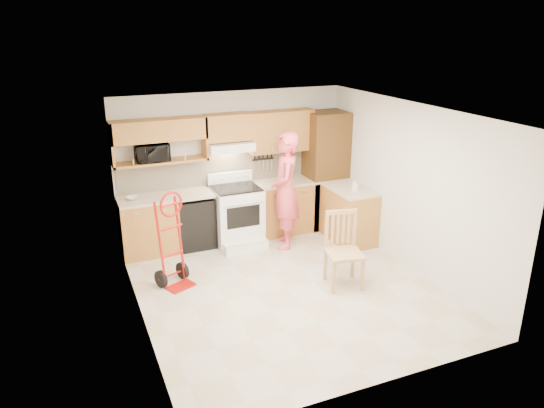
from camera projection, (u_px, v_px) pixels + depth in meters
floor at (286, 288)px, 7.26m from camera, size 4.00×4.50×0.02m
ceiling at (287, 111)px, 6.42m from camera, size 4.00×4.50×0.02m
wall_back at (232, 164)px, 8.81m from camera, size 4.00×0.02×2.50m
wall_front at (384, 278)px, 4.88m from camera, size 4.00×0.02×2.50m
wall_left at (134, 227)px, 6.11m from camera, size 0.02×4.50×2.50m
wall_right at (410, 187)px, 7.58m from camera, size 0.02×4.50×2.50m
backsplash at (233, 168)px, 8.80m from camera, size 3.92×0.03×0.55m
lower_cab_left at (149, 227)px, 8.24m from camera, size 0.90×0.60×0.90m
dishwasher at (194, 222)px, 8.52m from camera, size 0.60×0.60×0.85m
lower_cab_right at (283, 207)px, 9.11m from camera, size 1.14×0.60×0.90m
countertop_left at (165, 197)px, 8.19m from camera, size 1.50×0.63×0.04m
countertop_right at (284, 182)px, 8.95m from camera, size 1.14×0.63×0.04m
cab_return_right at (349, 215)px, 8.73m from camera, size 0.60×1.00×0.90m
countertop_return at (350, 189)px, 8.57m from camera, size 0.63×1.00×0.04m
pantry_tall at (325, 170)px, 9.21m from camera, size 0.70×0.60×2.10m
upper_cab_left at (159, 130)px, 7.95m from camera, size 1.50×0.33×0.34m
upper_shelf_mw at (161, 162)px, 8.12m from camera, size 1.50×0.33×0.04m
upper_cab_center at (228, 127)px, 8.38m from camera, size 0.76×0.33×0.44m
upper_cab_right at (281, 131)px, 8.77m from camera, size 1.14×0.33×0.70m
range_hood at (230, 146)px, 8.43m from camera, size 0.76×0.46×0.14m
knife_strip at (263, 163)px, 8.96m from camera, size 0.40×0.05×0.29m
microwave at (152, 152)px, 8.02m from camera, size 0.53×0.37×0.28m
range at (238, 211)px, 8.56m from camera, size 0.78×1.03×1.16m
person at (285, 191)px, 8.33m from camera, size 0.69×0.83×1.93m
hand_truck at (174, 244)px, 7.13m from camera, size 0.64×0.62×1.27m
dining_chair at (345, 251)px, 7.16m from camera, size 0.58×0.61×1.07m
soap_bottle at (355, 184)px, 8.42m from camera, size 0.12×0.12×0.20m
bowl at (133, 198)px, 7.99m from camera, size 0.24×0.24×0.05m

